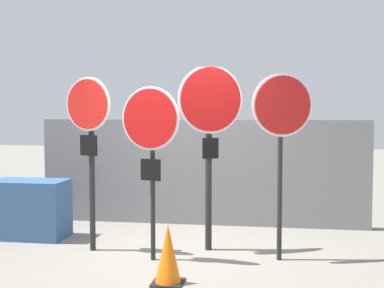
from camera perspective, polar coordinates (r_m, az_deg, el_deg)
ground_plane at (r=7.31m, az=-1.14°, el=-11.62°), size 40.00×40.00×0.00m
fence_back at (r=8.96m, az=1.00°, el=-3.02°), size 5.52×0.12×1.77m
stop_sign_0 at (r=7.33m, az=-10.90°, el=1.57°), size 0.69×0.27×2.37m
stop_sign_1 at (r=6.75m, az=-4.44°, el=1.11°), size 0.78×0.24×2.22m
stop_sign_2 at (r=7.22m, az=1.93°, el=2.43°), size 0.82×0.46×2.53m
stop_sign_3 at (r=6.82m, az=9.57°, el=2.43°), size 0.75×0.32×2.39m
traffic_cone_0 at (r=6.05m, az=-2.58°, el=-11.68°), size 0.35×0.35×0.67m
storage_crate at (r=8.47m, az=-16.99°, el=-6.64°), size 1.13×0.65×0.87m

